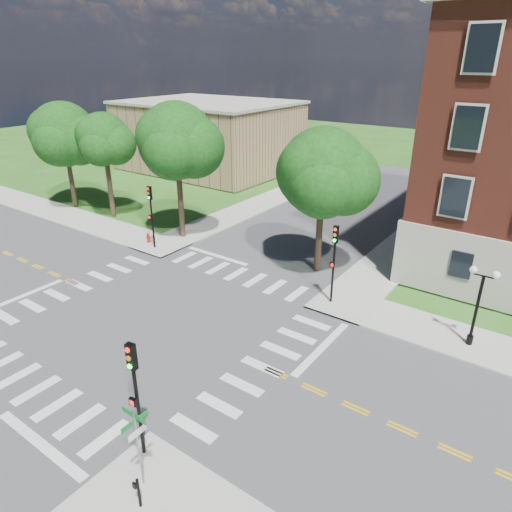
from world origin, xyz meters
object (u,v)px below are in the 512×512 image
Objects in this scene: traffic_signal_ne at (334,255)px; traffic_signal_nw at (151,209)px; twin_lamp_west at (478,303)px; fire_hydrant at (148,238)px; traffic_signal_se at (135,386)px; push_button_post at (138,492)px; street_sign_pole at (137,435)px.

traffic_signal_ne is 14.82m from traffic_signal_nw.
fire_hydrant is at bearing -179.95° from twin_lamp_west.
push_button_post is (1.60, -1.58, -2.39)m from traffic_signal_se.
traffic_signal_nw is at bearing 136.07° from street_sign_pole.
street_sign_pole is 2.58× the size of push_button_post.
traffic_signal_se is 1.00× the size of traffic_signal_nw.
traffic_signal_nw is 22.37m from push_button_post.
push_button_post is at bearing -44.73° from traffic_signal_se.
traffic_signal_ne is 7.78m from twin_lamp_west.
traffic_signal_se is 4.00× the size of push_button_post.
traffic_signal_se is 1.00× the size of traffic_signal_ne.
traffic_signal_nw is 3.01m from fire_hydrant.
traffic_signal_se reaches higher than twin_lamp_west.
traffic_signal_ne is at bearing 92.08° from street_sign_pole.
push_button_post is at bearing -44.11° from traffic_signal_nw.
twin_lamp_west reaches higher than street_sign_pole.
traffic_signal_nw is (-14.37, 13.90, 0.00)m from traffic_signal_se.
street_sign_pole is at bearing -87.92° from traffic_signal_ne.
street_sign_pole is (15.37, -14.81, -0.88)m from traffic_signal_nw.
street_sign_pole is 4.13× the size of fire_hydrant.
fire_hydrant is at bearing 137.28° from street_sign_pole.
traffic_signal_nw is 21.36m from street_sign_pole.
twin_lamp_west is 16.93m from street_sign_pole.
traffic_signal_nw reaches higher than twin_lamp_west.
push_button_post is (15.97, -15.48, -2.39)m from traffic_signal_nw.
traffic_signal_se is 1.61m from street_sign_pole.
traffic_signal_ne reaches higher than twin_lamp_west.
traffic_signal_nw is 6.40× the size of fire_hydrant.
traffic_signal_nw reaches higher than fire_hydrant.
twin_lamp_west reaches higher than fire_hydrant.
push_button_post is at bearing -85.84° from traffic_signal_ne.
traffic_signal_ne is at bearing 88.19° from traffic_signal_se.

